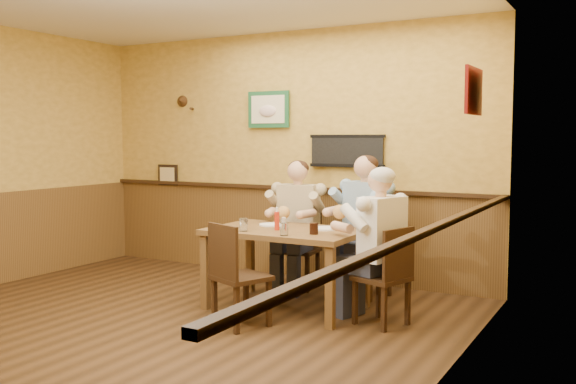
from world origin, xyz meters
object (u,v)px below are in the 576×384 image
object	(u,v)px
diner_tan_shirt	(299,231)
salt_shaker	(284,223)
dining_table	(286,239)
diner_white_elder	(382,255)
water_glass_left	(244,225)
cola_tumbler	(314,229)
water_glass_mid	(284,229)
chair_right_end	(382,276)
chair_near_side	(241,275)
hot_sauce_bottle	(277,220)
diner_blue_polo	(366,234)
pepper_shaker	(277,223)
chair_back_left	(299,248)
chair_back_right	(366,252)

from	to	relation	value
diner_tan_shirt	salt_shaker	world-z (taller)	diner_tan_shirt
dining_table	diner_white_elder	size ratio (longest dim) A/B	1.16
diner_tan_shirt	water_glass_left	distance (m)	1.10
water_glass_left	cola_tumbler	bearing A→B (deg)	12.32
water_glass_mid	diner_white_elder	bearing A→B (deg)	20.41
dining_table	chair_right_end	distance (m)	1.00
dining_table	cola_tumbler	distance (m)	0.43
dining_table	chair_right_end	size ratio (longest dim) A/B	1.65
salt_shaker	chair_near_side	bearing A→B (deg)	-90.57
chair_near_side	hot_sauce_bottle	size ratio (longest dim) A/B	4.66
chair_near_side	hot_sauce_bottle	world-z (taller)	hot_sauce_bottle
chair_right_end	diner_blue_polo	size ratio (longest dim) A/B	0.66
salt_shaker	water_glass_mid	bearing A→B (deg)	-60.25
diner_tan_shirt	pepper_shaker	bearing A→B (deg)	-82.98
diner_tan_shirt	hot_sauce_bottle	world-z (taller)	diner_tan_shirt
chair_near_side	cola_tumbler	size ratio (longest dim) A/B	8.75
water_glass_left	salt_shaker	distance (m)	0.41
chair_right_end	diner_blue_polo	xyz separation A→B (m)	(-0.49, 0.85, 0.21)
salt_shaker	diner_blue_polo	bearing A→B (deg)	54.76
chair_near_side	chair_back_left	bearing A→B (deg)	-59.63
chair_right_end	water_glass_mid	bearing A→B (deg)	-50.86
diner_blue_polo	hot_sauce_bottle	xyz separation A→B (m)	(-0.52, -0.89, 0.21)
chair_near_side	pepper_shaker	distance (m)	0.76
diner_white_elder	pepper_shaker	xyz separation A→B (m)	(-1.06, 0.06, 0.19)
diner_blue_polo	chair_back_left	bearing A→B (deg)	-165.02
dining_table	pepper_shaker	world-z (taller)	pepper_shaker
diner_blue_polo	dining_table	bearing A→B (deg)	-107.76
water_glass_left	hot_sauce_bottle	distance (m)	0.31
cola_tumbler	salt_shaker	size ratio (longest dim) A/B	1.01
dining_table	diner_tan_shirt	bearing A→B (deg)	109.72
diner_blue_polo	water_glass_left	bearing A→B (deg)	-110.75
dining_table	diner_white_elder	xyz separation A→B (m)	(0.97, -0.06, -0.05)
diner_tan_shirt	diner_white_elder	size ratio (longest dim) A/B	1.01
chair_near_side	hot_sauce_bottle	distance (m)	0.70
diner_white_elder	water_glass_left	bearing A→B (deg)	-60.09
water_glass_mid	cola_tumbler	world-z (taller)	water_glass_mid
chair_back_right	pepper_shaker	distance (m)	1.04
chair_back_left	chair_near_side	xyz separation A→B (m)	(0.22, -1.45, 0.02)
diner_white_elder	water_glass_left	distance (m)	1.28
hot_sauce_bottle	chair_back_right	bearing A→B (deg)	59.85
chair_back_left	dining_table	bearing A→B (deg)	-76.72
water_glass_mid	water_glass_left	bearing A→B (deg)	173.82
chair_right_end	salt_shaker	bearing A→B (deg)	-77.25
chair_near_side	salt_shaker	bearing A→B (deg)	-68.93
dining_table	salt_shaker	distance (m)	0.16
chair_back_right	diner_white_elder	size ratio (longest dim) A/B	0.74
chair_near_side	water_glass_mid	bearing A→B (deg)	-104.68
diner_white_elder	pepper_shaker	world-z (taller)	diner_white_elder
chair_near_side	hot_sauce_bottle	bearing A→B (deg)	-70.06
water_glass_left	chair_back_right	bearing A→B (deg)	55.70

